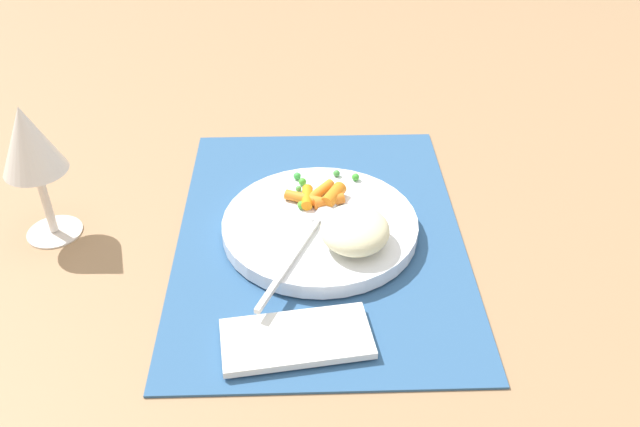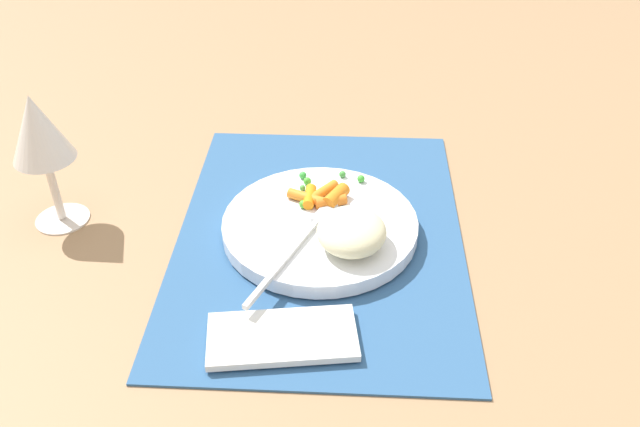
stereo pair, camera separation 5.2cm
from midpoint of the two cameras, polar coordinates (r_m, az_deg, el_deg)
The scene contains 9 objects.
ground_plane at distance 0.81m, azimuth 1.82°, elevation -1.96°, with size 2.40×2.40×0.00m, color #997551.
placemat at distance 0.81m, azimuth 1.82°, elevation -1.79°, with size 0.47×0.34×0.01m, color #2D5684.
plate at distance 0.80m, azimuth 1.84°, elevation -1.13°, with size 0.23×0.23×0.02m, color white.
rice_mound at distance 0.75m, azimuth 4.65°, elevation -1.58°, with size 0.08×0.08×0.04m, color beige.
carrot_portion at distance 0.83m, azimuth 2.05°, elevation 1.38°, with size 0.06×0.08×0.02m.
pea_scatter at distance 0.85m, azimuth 1.73°, elevation 2.13°, with size 0.08×0.09×0.01m.
fork at distance 0.77m, azimuth 0.44°, elevation -2.23°, with size 0.19×0.09×0.01m.
wine_glass at distance 0.83m, azimuth -21.01°, elevation 6.35°, with size 0.07×0.07×0.17m.
napkin at distance 0.68m, azimuth -0.99°, elevation -10.41°, with size 0.07×0.15×0.01m, color white.
Camera 2 is at (-0.64, -0.03, 0.51)m, focal length 37.95 mm.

